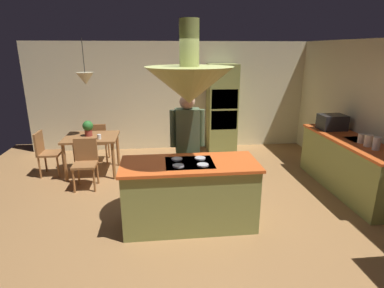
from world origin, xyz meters
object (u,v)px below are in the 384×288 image
Objects in this scene: chair_facing_island at (85,160)px; canister_flour at (377,144)px; kitchen_island at (190,194)px; person_at_island at (187,142)px; potted_plant_on_table at (88,127)px; dining_table at (92,142)px; chair_at_corner at (46,150)px; chair_by_back_wall at (98,140)px; cup_on_table at (99,137)px; canister_tea at (361,138)px; microwave_on_counter at (332,122)px; oven_tower at (222,109)px; canister_sugar at (369,141)px.

chair_facing_island is 4.36× the size of canister_flour.
kitchen_island is 9.25× the size of canister_flour.
potted_plant_on_table is at bearing 140.54° from person_at_island.
chair_at_corner reaches higher than dining_table.
chair_at_corner is (-0.88, 0.64, 0.00)m from chair_facing_island.
chair_by_back_wall is 9.67× the size of cup_on_table.
canister_flour is at bearing -8.78° from person_at_island.
person_at_island is 3.03m from chair_at_corner.
kitchen_island is 2.95m from canister_tea.
chair_facing_island is 1.00× the size of chair_by_back_wall.
canister_tea is (2.84, 0.59, 0.53)m from kitchen_island.
kitchen_island reaches higher than chair_at_corner.
cup_on_table is 0.20× the size of microwave_on_counter.
chair_at_corner is 0.93m from potted_plant_on_table.
chair_at_corner is at bearing 151.30° from person_at_island.
oven_tower is 22.85× the size of cup_on_table.
kitchen_island is at bearing -129.14° from chair_at_corner.
person_at_island reaches higher than canister_sugar.
chair_facing_island is 4.57m from microwave_on_counter.
canister_tea is at bearing -105.52° from chair_at_corner.
canister_tea is at bearing 154.73° from chair_by_back_wall.
kitchen_island is 12.32× the size of canister_tea.
canister_sugar is at bearing -90.00° from canister_tea.
oven_tower reaches higher than chair_by_back_wall.
chair_facing_island is 4.73m from canister_flour.
person_at_island is at bearing -39.46° from potted_plant_on_table.
cup_on_table is 4.66m from canister_flour.
microwave_on_counter is (4.35, -0.41, 0.26)m from cup_on_table.
canister_tea reaches higher than chair_facing_island.
cup_on_table is at bearing 163.39° from canister_tea.
kitchen_island is 3.47m from oven_tower.
kitchen_island is at bearing -93.18° from person_at_island.
person_at_island is 5.84× the size of potted_plant_on_table.
chair_at_corner is 5.76m from canister_flour.
oven_tower is 13.73× the size of canister_tea.
chair_by_back_wall is at bearing 154.73° from canister_tea.
canister_sugar is at bearing 152.91° from chair_by_back_wall.
chair_by_back_wall is at bearing 164.50° from microwave_on_counter.
chair_at_corner is 5.48m from microwave_on_counter.
person_at_island is 2.80m from canister_tea.
cup_on_table is at bearing 102.78° from chair_by_back_wall.
microwave_on_counter is at bearing -8.19° from potted_plant_on_table.
chair_facing_island is (-2.80, -1.78, -0.53)m from oven_tower.
canister_sugar is at bearing -58.40° from oven_tower.
microwave_on_counter is at bearing -5.43° from cup_on_table.
chair_at_corner is (-3.68, -1.14, -0.53)m from oven_tower.
dining_table is at bearing 90.00° from chair_by_back_wall.
microwave_on_counter is at bearing 90.00° from canister_flour.
chair_facing_island is (-1.74, 0.80, -0.51)m from person_at_island.
microwave_on_counter is (0.00, 1.06, 0.05)m from canister_sugar.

